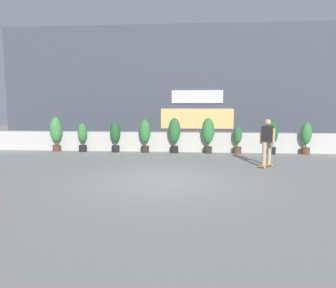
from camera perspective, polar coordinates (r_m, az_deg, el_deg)
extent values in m
plane|color=gray|center=(9.66, -0.75, -6.40)|extent=(48.00, 48.00, 0.00)
cube|color=beige|center=(15.48, 1.40, 0.38)|extent=(18.00, 0.40, 0.90)
cube|color=#424751|center=(19.40, 2.14, 10.01)|extent=(20.00, 2.00, 6.50)
cube|color=white|center=(18.31, 5.06, 8.12)|extent=(2.80, 0.08, 0.70)
cube|color=#F2CC72|center=(18.34, 5.02, 4.37)|extent=(4.00, 0.06, 1.10)
cylinder|color=brown|center=(16.40, -18.65, -0.67)|extent=(0.36, 0.36, 0.30)
cylinder|color=brown|center=(16.37, -18.69, 0.11)|extent=(0.06, 0.06, 0.15)
ellipsoid|color=#428C47|center=(16.31, -18.78, 2.40)|extent=(0.57, 0.57, 1.17)
cylinder|color=black|center=(15.94, -14.49, -0.74)|extent=(0.36, 0.36, 0.30)
cylinder|color=brown|center=(15.91, -14.51, 0.06)|extent=(0.06, 0.06, 0.15)
ellipsoid|color=#387F3D|center=(15.86, -14.57, 1.92)|extent=(0.43, 0.43, 0.88)
cylinder|color=black|center=(15.49, -9.03, -0.82)|extent=(0.36, 0.36, 0.30)
cylinder|color=brown|center=(15.46, -9.05, 0.01)|extent=(0.06, 0.06, 0.15)
ellipsoid|color=#235B2D|center=(15.41, -9.09, 2.08)|extent=(0.48, 0.48, 0.97)
cylinder|color=#2D2823|center=(15.22, -3.98, -0.89)|extent=(0.36, 0.36, 0.30)
cylinder|color=brown|center=(15.19, -3.98, -0.05)|extent=(0.06, 0.06, 0.15)
ellipsoid|color=#387F3D|center=(15.13, -4.00, 2.25)|extent=(0.52, 0.52, 1.07)
cylinder|color=black|center=(15.08, 1.11, -0.95)|extent=(0.36, 0.36, 0.30)
cylinder|color=brown|center=(15.05, 1.11, -0.10)|extent=(0.06, 0.06, 0.15)
ellipsoid|color=#2D6B33|center=(14.98, 1.11, 2.33)|extent=(0.55, 0.55, 1.13)
cylinder|color=#2D2823|center=(15.06, 6.89, -1.01)|extent=(0.36, 0.36, 0.30)
cylinder|color=brown|center=(15.03, 6.90, -0.16)|extent=(0.06, 0.06, 0.15)
ellipsoid|color=#387F3D|center=(14.96, 6.94, 2.29)|extent=(0.56, 0.56, 1.14)
cylinder|color=brown|center=(15.16, 11.86, -1.05)|extent=(0.36, 0.36, 0.30)
cylinder|color=brown|center=(15.13, 11.88, -0.21)|extent=(0.06, 0.06, 0.15)
ellipsoid|color=#2D6B33|center=(15.08, 11.93, 1.54)|extent=(0.38, 0.38, 0.78)
cylinder|color=black|center=(15.42, 17.43, -1.09)|extent=(0.36, 0.36, 0.30)
cylinder|color=brown|center=(15.39, 17.46, -0.26)|extent=(0.06, 0.06, 0.15)
ellipsoid|color=#235B2D|center=(15.33, 17.54, 1.97)|extent=(0.52, 0.52, 1.06)
cylinder|color=brown|center=(15.81, 22.62, -1.12)|extent=(0.36, 0.36, 0.30)
cylinder|color=brown|center=(15.78, 22.66, -0.31)|extent=(0.06, 0.06, 0.15)
ellipsoid|color=#387F3D|center=(15.72, 22.76, 1.70)|extent=(0.47, 0.47, 0.96)
cube|color=#BF8C26|center=(12.25, 16.61, -3.50)|extent=(0.67, 0.74, 0.02)
cylinder|color=silver|center=(11.99, 16.34, -3.90)|extent=(0.06, 0.06, 0.06)
cylinder|color=silver|center=(12.07, 15.68, -3.81)|extent=(0.06, 0.06, 0.06)
cylinder|color=silver|center=(12.44, 17.50, -3.55)|extent=(0.06, 0.06, 0.06)
cylinder|color=silver|center=(12.52, 16.85, -3.47)|extent=(0.06, 0.06, 0.06)
cylinder|color=tan|center=(12.02, 16.27, -1.65)|extent=(0.14, 0.14, 0.82)
cylinder|color=tan|center=(12.34, 17.08, -1.47)|extent=(0.14, 0.14, 0.82)
cube|color=#262628|center=(12.10, 16.79, 1.67)|extent=(0.40, 0.39, 0.56)
sphere|color=tan|center=(12.07, 16.86, 3.61)|extent=(0.22, 0.22, 0.22)
cylinder|color=tan|center=(12.00, 17.77, 1.21)|extent=(0.09, 0.09, 0.58)
cylinder|color=tan|center=(12.22, 15.81, 1.38)|extent=(0.09, 0.09, 0.58)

